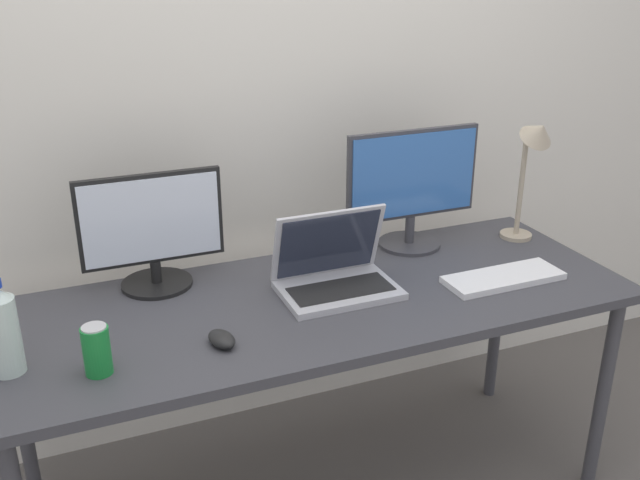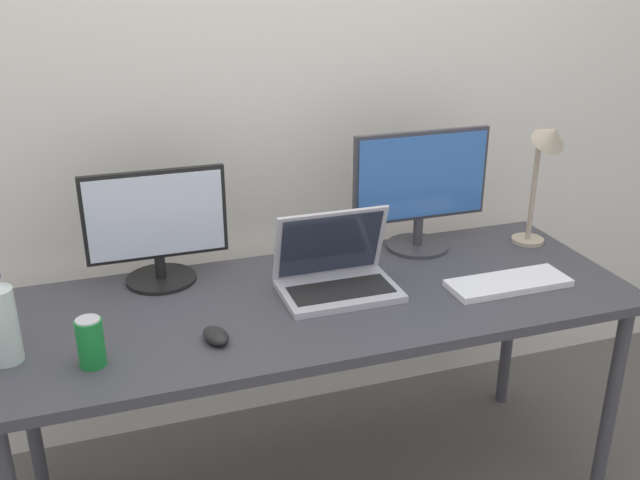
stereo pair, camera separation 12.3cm
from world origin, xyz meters
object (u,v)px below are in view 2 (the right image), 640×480
(water_bottle, at_px, (1,320))
(soda_can_near_keyboard, at_px, (91,342))
(mouse_by_keyboard, at_px, (216,336))
(work_desk, at_px, (320,315))
(laptop_silver, at_px, (336,272))
(desk_lamp, at_px, (545,160))
(monitor_center, at_px, (421,186))
(keyboard_main, at_px, (508,283))
(monitor_left, at_px, (157,226))

(water_bottle, xyz_separation_m, soda_can_near_keyboard, (0.20, -0.09, -0.05))
(mouse_by_keyboard, bearing_deg, work_desk, 11.04)
(laptop_silver, relative_size, desk_lamp, 0.76)
(monitor_center, bearing_deg, keyboard_main, -69.98)
(work_desk, distance_m, monitor_center, 0.57)
(monitor_center, distance_m, desk_lamp, 0.41)
(soda_can_near_keyboard, height_order, desk_lamp, desk_lamp)
(water_bottle, bearing_deg, laptop_silver, 7.31)
(water_bottle, xyz_separation_m, desk_lamp, (1.66, 0.21, 0.19))
(monitor_left, relative_size, keyboard_main, 1.12)
(work_desk, relative_size, laptop_silver, 5.41)
(water_bottle, bearing_deg, monitor_left, 39.43)
(work_desk, distance_m, laptop_silver, 0.14)
(keyboard_main, distance_m, soda_can_near_keyboard, 1.21)
(soda_can_near_keyboard, bearing_deg, mouse_by_keyboard, 2.66)
(mouse_by_keyboard, bearing_deg, monitor_center, 13.74)
(monitor_center, relative_size, water_bottle, 1.92)
(mouse_by_keyboard, height_order, water_bottle, water_bottle)
(mouse_by_keyboard, xyz_separation_m, water_bottle, (-0.50, 0.07, 0.09))
(monitor_center, bearing_deg, laptop_silver, -150.21)
(work_desk, distance_m, soda_can_near_keyboard, 0.68)
(work_desk, xyz_separation_m, keyboard_main, (0.56, -0.11, 0.07))
(mouse_by_keyboard, relative_size, water_bottle, 0.39)
(monitor_center, xyz_separation_m, soda_can_near_keyboard, (-1.07, -0.41, -0.16))
(monitor_left, bearing_deg, monitor_center, -0.86)
(monitor_center, relative_size, soda_can_near_keyboard, 3.74)
(work_desk, xyz_separation_m, soda_can_near_keyboard, (-0.64, -0.17, 0.12))
(monitor_left, distance_m, water_bottle, 0.54)
(soda_can_near_keyboard, bearing_deg, work_desk, 14.83)
(keyboard_main, relative_size, soda_can_near_keyboard, 2.96)
(keyboard_main, distance_m, mouse_by_keyboard, 0.90)
(soda_can_near_keyboard, distance_m, desk_lamp, 1.51)
(keyboard_main, relative_size, water_bottle, 1.52)
(monitor_center, relative_size, desk_lamp, 1.05)
(mouse_by_keyboard, bearing_deg, laptop_silver, 11.56)
(mouse_by_keyboard, distance_m, water_bottle, 0.52)
(work_desk, distance_m, desk_lamp, 0.90)
(work_desk, bearing_deg, keyboard_main, -11.28)
(mouse_by_keyboard, xyz_separation_m, desk_lamp, (1.15, 0.28, 0.29))
(desk_lamp, bearing_deg, water_bottle, -172.76)
(monitor_center, bearing_deg, desk_lamp, -17.03)
(keyboard_main, bearing_deg, water_bottle, 178.36)
(soda_can_near_keyboard, bearing_deg, monitor_center, 21.13)
(monitor_left, distance_m, desk_lamp, 1.26)
(laptop_silver, relative_size, keyboard_main, 0.91)
(monitor_center, bearing_deg, soda_can_near_keyboard, -158.87)
(water_bottle, relative_size, desk_lamp, 0.55)
(work_desk, bearing_deg, monitor_left, 148.84)
(keyboard_main, distance_m, desk_lamp, 0.46)
(monitor_center, height_order, soda_can_near_keyboard, monitor_center)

